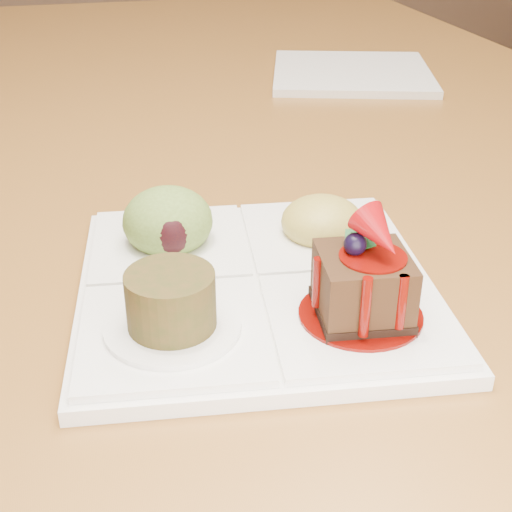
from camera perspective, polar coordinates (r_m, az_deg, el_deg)
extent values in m
plane|color=#553718|center=(1.47, 1.57, -16.79)|extent=(6.00, 6.00, 0.00)
cube|color=brown|center=(1.08, 2.09, 11.42)|extent=(1.00, 1.80, 0.04)
cylinder|color=brown|center=(1.96, -17.61, 6.70)|extent=(0.06, 0.06, 0.71)
cylinder|color=brown|center=(2.09, 7.37, 9.13)|extent=(0.06, 0.06, 0.71)
cube|color=white|center=(0.57, 0.00, -2.55)|extent=(0.31, 0.31, 0.01)
cube|color=white|center=(0.52, 8.31, -5.02)|extent=(0.14, 0.14, 0.01)
cube|color=white|center=(0.51, -6.65, -6.11)|extent=(0.14, 0.14, 0.01)
cube|color=white|center=(0.62, -6.95, 0.99)|extent=(0.14, 0.14, 0.01)
cube|color=white|center=(0.63, 5.27, 1.71)|extent=(0.14, 0.14, 0.01)
cylinder|color=#580703|center=(0.52, 8.35, -4.63)|extent=(0.09, 0.09, 0.00)
cube|color=black|center=(0.52, 8.37, -4.36)|extent=(0.07, 0.07, 0.01)
cube|color=#301D0D|center=(0.51, 8.57, -2.02)|extent=(0.07, 0.07, 0.04)
cylinder|color=#580703|center=(0.50, 8.74, 0.07)|extent=(0.05, 0.05, 0.00)
sphere|color=black|center=(0.49, 7.93, 0.95)|extent=(0.02, 0.02, 0.02)
cone|color=maroon|center=(0.48, 9.89, 1.72)|extent=(0.04, 0.05, 0.04)
cube|color=#104218|center=(0.50, 8.60, 1.36)|extent=(0.01, 0.02, 0.01)
cube|color=#104218|center=(0.50, 7.72, 1.37)|extent=(0.02, 0.02, 0.01)
cylinder|color=#580703|center=(0.48, 8.75, -4.08)|extent=(0.01, 0.01, 0.04)
cylinder|color=#580703|center=(0.49, 11.56, -3.65)|extent=(0.01, 0.01, 0.04)
cylinder|color=#580703|center=(0.50, 4.94, -2.12)|extent=(0.01, 0.01, 0.04)
cylinder|color=white|center=(0.50, -6.68, -5.65)|extent=(0.10, 0.10, 0.00)
cylinder|color=#4A3115|center=(0.49, -6.83, -3.51)|extent=(0.06, 0.06, 0.04)
cylinder|color=#4A2510|center=(0.48, -6.93, -2.07)|extent=(0.05, 0.05, 0.00)
ellipsoid|color=olive|center=(0.61, -7.07, 2.80)|extent=(0.08, 0.08, 0.06)
ellipsoid|color=black|center=(0.59, -6.74, 1.77)|extent=(0.04, 0.03, 0.03)
ellipsoid|color=#AD9B3E|center=(0.63, 5.33, 2.75)|extent=(0.07, 0.07, 0.04)
cube|color=#D7510F|center=(0.64, 6.77, 3.35)|extent=(0.02, 0.02, 0.01)
cube|color=#557D1B|center=(0.64, 4.36, 3.69)|extent=(0.02, 0.02, 0.02)
cube|color=#D7510F|center=(0.62, 4.38, 2.99)|extent=(0.02, 0.02, 0.02)
cube|color=#557D1B|center=(0.61, 6.25, 2.60)|extent=(0.02, 0.02, 0.02)
cube|color=white|center=(1.20, 7.67, 14.32)|extent=(0.31, 0.31, 0.01)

